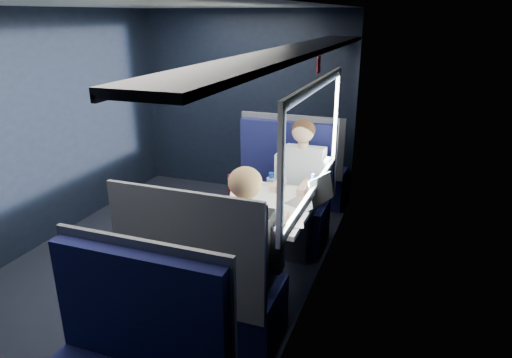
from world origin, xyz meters
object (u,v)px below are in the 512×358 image
(cup, at_px, (315,190))
(man, at_px, (300,181))
(seat_row_front, at_px, (303,173))
(woman, at_px, (248,245))
(seat_bay_near, at_px, (279,199))
(laptop, at_px, (313,196))
(seat_bay_far, at_px, (207,290))
(table, at_px, (271,213))
(bottle_small, at_px, (312,189))

(cup, bearing_deg, man, 121.59)
(seat_row_front, height_order, woman, woman)
(seat_bay_near, distance_m, man, 0.43)
(man, height_order, cup, man)
(man, bearing_deg, laptop, -65.26)
(laptop, bearing_deg, seat_bay_near, 125.55)
(man, relative_size, laptop, 3.39)
(seat_bay_far, relative_size, man, 0.95)
(seat_bay_far, height_order, cup, seat_bay_far)
(seat_bay_near, relative_size, cup, 12.96)
(table, relative_size, seat_bay_near, 0.79)
(seat_bay_near, distance_m, cup, 0.82)
(laptop, xyz_separation_m, cup, (-0.03, 0.18, -0.02))
(seat_bay_far, bearing_deg, woman, 33.82)
(seat_bay_far, bearing_deg, laptop, 63.47)
(table, xyz_separation_m, seat_row_front, (-0.18, 1.80, -0.25))
(woman, height_order, bottle_small, woman)
(seat_bay_far, relative_size, seat_row_front, 1.09)
(seat_bay_near, height_order, seat_bay_far, same)
(seat_row_front, bearing_deg, man, -77.17)
(seat_row_front, bearing_deg, cup, -71.94)
(woman, bearing_deg, bottle_small, 75.86)
(seat_bay_near, bearing_deg, man, -32.88)
(laptop, bearing_deg, table, -156.55)
(seat_bay_near, bearing_deg, cup, -47.82)
(seat_bay_near, bearing_deg, table, -77.31)
(cup, bearing_deg, seat_bay_near, 132.18)
(table, bearing_deg, seat_bay_near, 102.69)
(woman, distance_m, laptop, 0.89)
(seat_bay_near, bearing_deg, seat_bay_far, -89.57)
(table, distance_m, seat_bay_near, 0.92)
(seat_bay_far, xyz_separation_m, seat_row_front, (0.00, 2.67, -0.00))
(seat_row_front, bearing_deg, laptop, -72.97)
(seat_bay_near, distance_m, laptop, 0.97)
(man, distance_m, laptop, 0.62)
(man, xyz_separation_m, cup, (0.23, -0.37, 0.07))
(seat_bay_near, xyz_separation_m, man, (0.26, -0.17, 0.30))
(man, height_order, bottle_small, man)
(table, distance_m, seat_bay_far, 0.93)
(cup, bearing_deg, seat_row_front, 108.06)
(seat_bay_far, bearing_deg, seat_row_front, 90.00)
(man, distance_m, woman, 1.41)
(seat_bay_far, height_order, woman, woman)
(man, xyz_separation_m, bottle_small, (0.23, -0.49, 0.13))
(cup, bearing_deg, laptop, -81.61)
(seat_row_front, distance_m, laptop, 1.78)
(seat_row_front, height_order, laptop, seat_row_front)
(seat_bay_near, distance_m, bottle_small, 0.93)
(seat_bay_far, bearing_deg, cup, 68.19)
(seat_bay_far, bearing_deg, table, 78.22)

